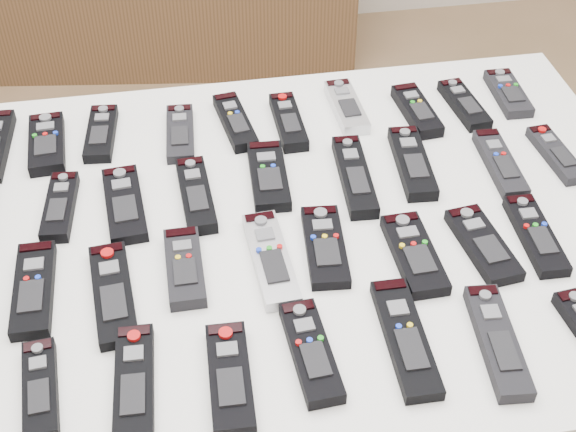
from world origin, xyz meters
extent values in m
cube|color=white|center=(-0.06, -0.09, 0.76)|extent=(1.25, 0.88, 0.04)
cylinder|color=beige|center=(-0.62, 0.29, 0.37)|extent=(0.04, 0.04, 0.74)
cylinder|color=beige|center=(0.51, 0.29, 0.37)|extent=(0.04, 0.04, 0.74)
cube|color=black|center=(-0.45, 0.18, 0.79)|extent=(0.07, 0.16, 0.02)
cube|color=black|center=(-0.35, 0.20, 0.79)|extent=(0.06, 0.16, 0.02)
cube|color=black|center=(-0.21, 0.17, 0.79)|extent=(0.06, 0.16, 0.02)
cube|color=black|center=(-0.11, 0.19, 0.79)|extent=(0.07, 0.17, 0.02)
cube|color=black|center=(-0.01, 0.17, 0.79)|extent=(0.05, 0.16, 0.02)
cube|color=#B7B7BC|center=(0.11, 0.20, 0.79)|extent=(0.06, 0.16, 0.02)
cube|color=black|center=(0.24, 0.17, 0.79)|extent=(0.06, 0.16, 0.02)
cube|color=black|center=(0.33, 0.17, 0.79)|extent=(0.06, 0.16, 0.02)
cube|color=black|center=(0.43, 0.20, 0.79)|extent=(0.06, 0.15, 0.02)
cube|color=black|center=(-0.42, 0.00, 0.79)|extent=(0.06, 0.16, 0.02)
cube|color=black|center=(-0.32, -0.01, 0.79)|extent=(0.07, 0.18, 0.02)
cube|color=black|center=(-0.20, -0.01, 0.79)|extent=(0.06, 0.18, 0.02)
cube|color=black|center=(-0.07, 0.02, 0.79)|extent=(0.07, 0.17, 0.02)
cube|color=black|center=(0.08, 0.00, 0.79)|extent=(0.06, 0.20, 0.02)
cube|color=black|center=(0.18, 0.01, 0.79)|extent=(0.07, 0.19, 0.02)
cube|color=black|center=(0.34, -0.01, 0.79)|extent=(0.05, 0.18, 0.02)
cube|color=black|center=(0.45, 0.00, 0.79)|extent=(0.05, 0.16, 0.02)
cube|color=black|center=(-0.45, -0.18, 0.79)|extent=(0.06, 0.18, 0.02)
cube|color=black|center=(-0.34, -0.21, 0.79)|extent=(0.07, 0.20, 0.02)
cube|color=black|center=(-0.23, -0.17, 0.79)|extent=(0.05, 0.16, 0.02)
cube|color=#B7B7BC|center=(-0.10, -0.18, 0.79)|extent=(0.06, 0.20, 0.02)
cube|color=black|center=(-0.01, -0.16, 0.79)|extent=(0.07, 0.18, 0.02)
cube|color=black|center=(0.12, -0.20, 0.79)|extent=(0.07, 0.17, 0.02)
cube|color=black|center=(0.24, -0.20, 0.79)|extent=(0.08, 0.17, 0.02)
cube|color=black|center=(0.33, -0.19, 0.79)|extent=(0.06, 0.18, 0.02)
cube|color=black|center=(-0.43, -0.36, 0.79)|extent=(0.05, 0.16, 0.02)
cube|color=black|center=(-0.31, -0.37, 0.79)|extent=(0.06, 0.19, 0.02)
cube|color=black|center=(-0.18, -0.39, 0.79)|extent=(0.06, 0.17, 0.02)
cube|color=black|center=(-0.07, -0.36, 0.79)|extent=(0.06, 0.17, 0.02)
cube|color=black|center=(0.06, -0.36, 0.79)|extent=(0.06, 0.21, 0.02)
cube|color=black|center=(0.19, -0.39, 0.79)|extent=(0.06, 0.20, 0.02)
camera|label=1|loc=(-0.22, -1.04, 1.67)|focal=50.00mm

